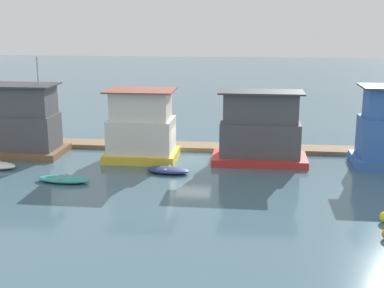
% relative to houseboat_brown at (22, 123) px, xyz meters
% --- Properties ---
extents(ground_plane, '(200.00, 200.00, 0.00)m').
position_rel_houseboat_brown_xyz_m(ground_plane, '(12.89, -0.02, -2.45)').
color(ground_plane, '#426070').
extents(dock_walkway, '(42.40, 2.17, 0.30)m').
position_rel_houseboat_brown_xyz_m(dock_walkway, '(12.89, 3.31, -2.30)').
color(dock_walkway, '#846B4C').
rests_on(dock_walkway, ground_plane).
extents(houseboat_brown, '(6.03, 3.95, 7.37)m').
position_rel_houseboat_brown_xyz_m(houseboat_brown, '(0.00, 0.00, 0.00)').
color(houseboat_brown, brown).
rests_on(houseboat_brown, ground_plane).
extents(houseboat_yellow, '(5.14, 3.86, 5.14)m').
position_rel_houseboat_brown_xyz_m(houseboat_yellow, '(9.15, -0.40, -0.11)').
color(houseboat_yellow, gold).
rests_on(houseboat_yellow, ground_plane).
extents(houseboat_red, '(6.69, 3.51, 5.12)m').
position_rel_houseboat_brown_xyz_m(houseboat_red, '(17.65, -0.22, -0.19)').
color(houseboat_red, red).
rests_on(houseboat_red, ground_plane).
extents(dinghy_teal, '(3.52, 1.60, 0.39)m').
position_rel_houseboat_brown_xyz_m(dinghy_teal, '(5.34, -6.40, -2.25)').
color(dinghy_teal, teal).
rests_on(dinghy_teal, ground_plane).
extents(dinghy_navy, '(3.13, 1.89, 0.40)m').
position_rel_houseboat_brown_xyz_m(dinghy_navy, '(11.56, -3.63, -2.25)').
color(dinghy_navy, navy).
rests_on(dinghy_navy, ground_plane).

